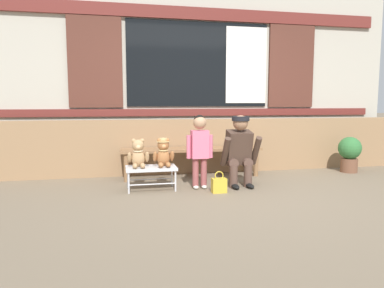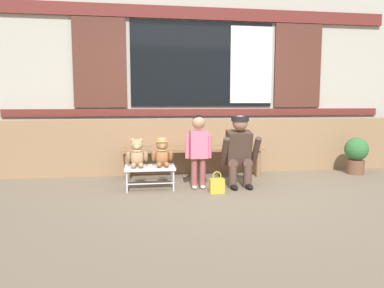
{
  "view_description": "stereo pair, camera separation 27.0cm",
  "coord_description": "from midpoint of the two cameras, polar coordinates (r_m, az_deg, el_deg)",
  "views": [
    {
      "loc": [
        -1.36,
        -4.15,
        1.11
      ],
      "look_at": [
        -0.36,
        0.63,
        0.55
      ],
      "focal_mm": 33.64,
      "sensor_mm": 36.0,
      "label": 1
    },
    {
      "loc": [
        -1.1,
        -4.2,
        1.11
      ],
      "look_at": [
        -0.36,
        0.63,
        0.55
      ],
      "focal_mm": 33.64,
      "sensor_mm": 36.0,
      "label": 2
    }
  ],
  "objects": [
    {
      "name": "teddy_bear_with_hat",
      "position": [
        4.62,
        -6.23,
        -1.42
      ],
      "size": [
        0.28,
        0.27,
        0.36
      ],
      "color": "#A86B3D",
      "rests_on": "small_display_bench"
    },
    {
      "name": "wooden_bench_long",
      "position": [
        5.37,
        -1.5,
        -1.34
      ],
      "size": [
        2.1,
        0.4,
        0.44
      ],
      "color": "#8E6642",
      "rests_on": "ground"
    },
    {
      "name": "brick_low_wall",
      "position": [
        5.78,
        0.59,
        -0.27
      ],
      "size": [
        6.85,
        0.25,
        0.85
      ],
      "primitive_type": "cube",
      "color": "#997551",
      "rests_on": "ground"
    },
    {
      "name": "ground_plane",
      "position": [
        4.5,
        4.51,
        -7.78
      ],
      "size": [
        60.0,
        60.0,
        0.0
      ],
      "primitive_type": "plane",
      "color": "#756651"
    },
    {
      "name": "child_standing",
      "position": [
        4.62,
        -0.44,
        0.1
      ],
      "size": [
        0.35,
        0.18,
        0.96
      ],
      "color": "#994C4C",
      "rests_on": "ground"
    },
    {
      "name": "teddy_bear_plain",
      "position": [
        4.6,
        -10.19,
        -1.63
      ],
      "size": [
        0.28,
        0.26,
        0.36
      ],
      "color": "tan",
      "rests_on": "small_display_bench"
    },
    {
      "name": "small_display_bench",
      "position": [
        4.64,
        -8.16,
        -4.0
      ],
      "size": [
        0.64,
        0.36,
        0.3
      ],
      "color": "silver",
      "rests_on": "ground"
    },
    {
      "name": "potted_plant",
      "position": [
        6.23,
        22.59,
        -1.22
      ],
      "size": [
        0.36,
        0.36,
        0.57
      ],
      "color": "brown",
      "rests_on": "ground"
    },
    {
      "name": "adult_crouching",
      "position": [
        4.81,
        5.99,
        -1.01
      ],
      "size": [
        0.5,
        0.49,
        0.95
      ],
      "color": "brown",
      "rests_on": "ground"
    },
    {
      "name": "handbag_on_ground",
      "position": [
        4.49,
        2.59,
        -6.52
      ],
      "size": [
        0.18,
        0.11,
        0.27
      ],
      "color": "gold",
      "rests_on": "ground"
    },
    {
      "name": "shop_facade",
      "position": [
        6.29,
        -0.4,
        13.28
      ],
      "size": [
        6.99,
        0.26,
        3.69
      ],
      "color": "#B7B2A3",
      "rests_on": "ground"
    }
  ]
}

